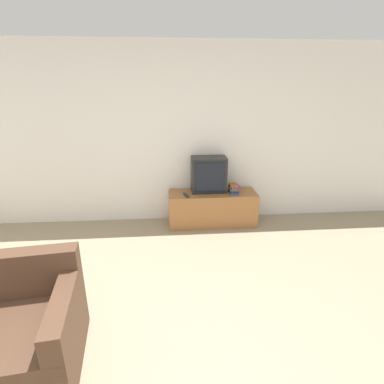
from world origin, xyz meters
name	(u,v)px	position (x,y,z in m)	size (l,w,h in m)	color
wall_back	(154,137)	(0.00, 3.03, 1.30)	(9.00, 0.06, 2.60)	white
tv_stand	(212,208)	(0.85, 2.76, 0.25)	(1.31, 0.45, 0.50)	#9E6638
television	(209,174)	(0.80, 2.83, 0.76)	(0.51, 0.30, 0.52)	black
book_stack	(234,189)	(1.16, 2.73, 0.56)	(0.17, 0.21, 0.13)	#23478E
remote_on_stand	(186,195)	(0.45, 2.65, 0.51)	(0.08, 0.17, 0.02)	#2D2D2D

